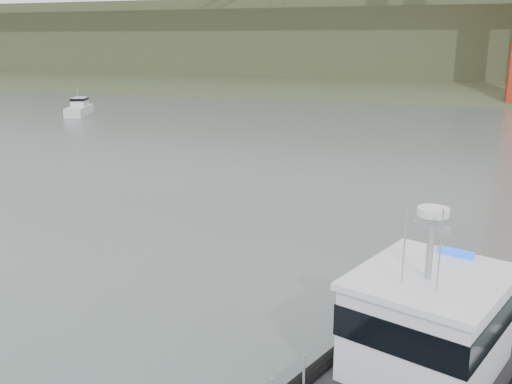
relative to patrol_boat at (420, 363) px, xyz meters
The scene contains 4 objects.
ground 10.14m from the patrol_boat, 157.54° to the left, with size 400.00×400.00×0.00m, color #505F5A.
headlands 129.79m from the patrol_boat, 94.10° to the left, with size 500.00×105.36×27.12m.
patrol_boat is the anchor object (origin of this frame).
motorboat 66.65m from the patrol_boat, 133.18° to the left, with size 4.21×6.69×3.50m.
Camera 1 is at (9.56, -17.50, 9.49)m, focal length 40.00 mm.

